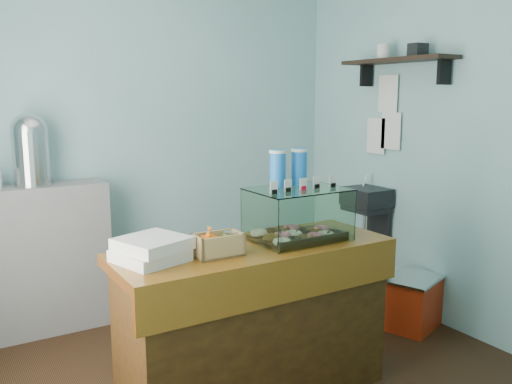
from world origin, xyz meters
TOP-DOWN VIEW (x-y plane):
  - ground at (0.00, 0.00)m, footprint 3.50×3.50m
  - room_shell at (0.03, 0.01)m, footprint 3.54×3.04m
  - counter at (0.00, -0.25)m, footprint 1.60×0.60m
  - back_shelf at (-0.90, 1.32)m, footprint 1.00×0.32m
  - display_case at (0.30, -0.23)m, footprint 0.55×0.41m
  - condiment_crate at (-0.26, -0.31)m, footprint 0.25×0.16m
  - pastry_boxes at (-0.59, -0.22)m, footprint 0.40×0.40m
  - coffee_urn at (-0.90, 1.32)m, footprint 0.28×0.28m
  - red_cooler at (1.51, -0.07)m, footprint 0.54×0.48m

SIDE VIEW (x-z plane):
  - ground at x=0.00m, z-range 0.00..0.00m
  - red_cooler at x=1.51m, z-range 0.00..0.40m
  - counter at x=0.00m, z-range 0.01..0.91m
  - back_shelf at x=-0.90m, z-range 0.00..1.10m
  - condiment_crate at x=-0.26m, z-range 0.88..1.04m
  - pastry_boxes at x=-0.59m, z-range 0.90..1.02m
  - display_case at x=0.30m, z-range 0.80..1.32m
  - coffee_urn at x=-0.90m, z-range 1.11..1.63m
  - room_shell at x=0.03m, z-range 0.30..3.12m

